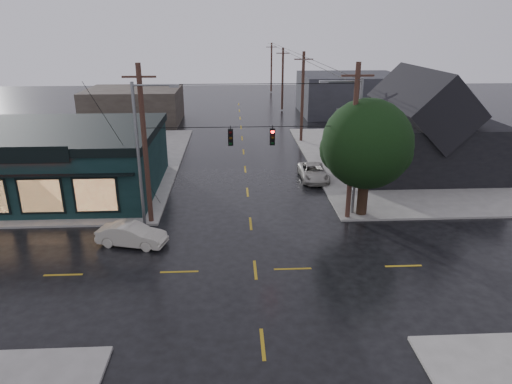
{
  "coord_description": "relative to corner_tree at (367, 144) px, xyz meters",
  "views": [
    {
      "loc": [
        -1.06,
        -21.23,
        12.19
      ],
      "look_at": [
        0.25,
        4.03,
        2.92
      ],
      "focal_mm": 32.0,
      "sensor_mm": 36.0,
      "label": 1
    }
  ],
  "objects": [
    {
      "name": "bg_building_west",
      "position": [
        -21.58,
        33.0,
        -2.78
      ],
      "size": [
        12.0,
        10.0,
        4.4
      ],
      "primitive_type": "cube",
      "color": "#302722",
      "rests_on": "ground"
    },
    {
      "name": "span_signal_assembly",
      "position": [
        -7.48,
        -0.5,
        0.72
      ],
      "size": [
        13.0,
        0.48,
        1.23
      ],
      "color": "black",
      "rests_on": "ground"
    },
    {
      "name": "suv_silver",
      "position": [
        -1.97,
        7.75,
        -4.33
      ],
      "size": [
        2.19,
        4.7,
        1.3
      ],
      "primitive_type": "imported",
      "rotation": [
        0.0,
        0.0,
        0.01
      ],
      "color": "#A9A59C",
      "rests_on": "ground"
    },
    {
      "name": "utility_pole_nw",
      "position": [
        -14.08,
        -0.5,
        -4.98
      ],
      "size": [
        2.0,
        0.32,
        10.15
      ],
      "primitive_type": null,
      "color": "#331E16",
      "rests_on": "ground"
    },
    {
      "name": "ne_building",
      "position": [
        7.42,
        10.0,
        -0.5
      ],
      "size": [
        12.6,
        11.6,
        8.75
      ],
      "color": "black",
      "rests_on": "ground"
    },
    {
      "name": "corner_tree",
      "position": [
        0.0,
        0.0,
        0.0
      ],
      "size": [
        5.88,
        5.88,
        7.79
      ],
      "color": "black",
      "rests_on": "ground"
    },
    {
      "name": "utility_pole_far_a",
      "position": [
        -1.08,
        21.0,
        -4.98
      ],
      "size": [
        2.0,
        0.32,
        9.65
      ],
      "primitive_type": null,
      "color": "#331E16",
      "rests_on": "ground"
    },
    {
      "name": "ground_plane",
      "position": [
        -7.58,
        -7.0,
        -4.98
      ],
      "size": [
        160.0,
        160.0,
        0.0
      ],
      "primitive_type": "plane",
      "color": "black"
    },
    {
      "name": "streetlight_ne",
      "position": [
        -0.58,
        0.2,
        -4.98
      ],
      "size": [
        5.4,
        0.3,
        9.15
      ],
      "primitive_type": null,
      "color": "slate",
      "rests_on": "ground"
    },
    {
      "name": "streetlight_nw",
      "position": [
        -14.38,
        -1.2,
        -4.98
      ],
      "size": [
        5.4,
        0.3,
        9.15
      ],
      "primitive_type": null,
      "color": "slate",
      "rests_on": "ground"
    },
    {
      "name": "bg_building_east",
      "position": [
        8.42,
        38.0,
        -2.18
      ],
      "size": [
        14.0,
        12.0,
        5.6
      ],
      "primitive_type": "cube",
      "color": "#27282D",
      "rests_on": "ground"
    },
    {
      "name": "sedan_cream",
      "position": [
        -14.65,
        -3.71,
        -4.31
      ],
      "size": [
        4.27,
        2.38,
        1.33
      ],
      "primitive_type": "imported",
      "rotation": [
        0.0,
        0.0,
        1.32
      ],
      "color": "#B2AD9C",
      "rests_on": "ground"
    },
    {
      "name": "utility_pole_ne",
      "position": [
        -1.08,
        -0.5,
        -4.98
      ],
      "size": [
        2.0,
        0.32,
        10.15
      ],
      "primitive_type": null,
      "color": "#331E16",
      "rests_on": "ground"
    },
    {
      "name": "pizza_shop",
      "position": [
        -22.58,
        5.94,
        -2.42
      ],
      "size": [
        16.3,
        12.34,
        4.9
      ],
      "color": "black",
      "rests_on": "ground"
    },
    {
      "name": "sidewalk_ne",
      "position": [
        12.42,
        13.0,
        -4.9
      ],
      "size": [
        28.0,
        28.0,
        0.15
      ],
      "primitive_type": "cube",
      "color": "gray",
      "rests_on": "ground"
    },
    {
      "name": "utility_pole_far_b",
      "position": [
        -1.08,
        41.0,
        -4.98
      ],
      "size": [
        2.0,
        0.32,
        9.15
      ],
      "primitive_type": null,
      "color": "#331E16",
      "rests_on": "ground"
    },
    {
      "name": "utility_pole_far_c",
      "position": [
        -1.08,
        61.0,
        -4.98
      ],
      "size": [
        2.0,
        0.32,
        9.15
      ],
      "primitive_type": null,
      "color": "#331E16",
      "rests_on": "ground"
    },
    {
      "name": "sidewalk_nw",
      "position": [
        -27.58,
        13.0,
        -4.9
      ],
      "size": [
        28.0,
        28.0,
        0.15
      ],
      "primitive_type": "cube",
      "color": "gray",
      "rests_on": "ground"
    }
  ]
}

